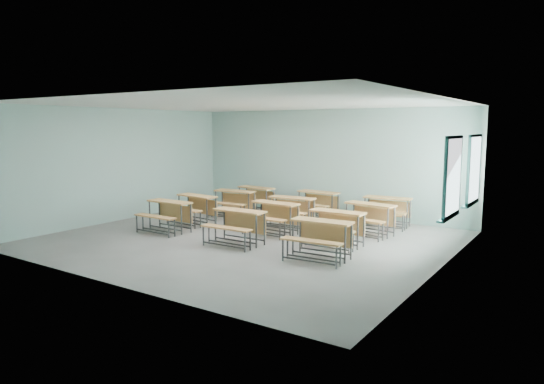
{
  "coord_description": "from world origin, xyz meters",
  "views": [
    {
      "loc": [
        6.78,
        -9.14,
        2.66
      ],
      "look_at": [
        -0.1,
        1.2,
        1.0
      ],
      "focal_mm": 32.0,
      "sensor_mm": 36.0,
      "label": 1
    }
  ],
  "objects_px": {
    "desk_unit_r1c1": "(273,213)",
    "desk_unit_r3c1": "(316,200)",
    "desk_unit_r1c0": "(194,205)",
    "desk_unit_r2c0": "(233,199)",
    "desk_unit_r2c2": "(368,214)",
    "desk_unit_r3c2": "(386,207)",
    "desk_unit_r1c2": "(335,223)",
    "desk_unit_r3c0": "(254,196)",
    "desk_unit_r0c0": "(167,211)",
    "desk_unit_r0c2": "(319,234)",
    "desk_unit_r0c1": "(237,222)",
    "desk_unit_r2c1": "(290,207)"
  },
  "relations": [
    {
      "from": "desk_unit_r1c0",
      "to": "desk_unit_r3c2",
      "type": "height_order",
      "value": "same"
    },
    {
      "from": "desk_unit_r2c2",
      "to": "desk_unit_r3c2",
      "type": "bearing_deg",
      "value": 97.81
    },
    {
      "from": "desk_unit_r2c2",
      "to": "desk_unit_r3c0",
      "type": "bearing_deg",
      "value": 172.63
    },
    {
      "from": "desk_unit_r2c0",
      "to": "desk_unit_r3c0",
      "type": "bearing_deg",
      "value": 82.09
    },
    {
      "from": "desk_unit_r2c1",
      "to": "desk_unit_r3c2",
      "type": "distance_m",
      "value": 2.59
    },
    {
      "from": "desk_unit_r0c2",
      "to": "desk_unit_r2c1",
      "type": "relative_size",
      "value": 0.98
    },
    {
      "from": "desk_unit_r1c2",
      "to": "desk_unit_r2c2",
      "type": "bearing_deg",
      "value": 82.58
    },
    {
      "from": "desk_unit_r0c2",
      "to": "desk_unit_r1c0",
      "type": "xyz_separation_m",
      "value": [
        -4.64,
        1.33,
        0.0
      ]
    },
    {
      "from": "desk_unit_r2c0",
      "to": "desk_unit_r3c0",
      "type": "distance_m",
      "value": 1.01
    },
    {
      "from": "desk_unit_r0c0",
      "to": "desk_unit_r1c1",
      "type": "height_order",
      "value": "same"
    },
    {
      "from": "desk_unit_r0c2",
      "to": "desk_unit_r3c2",
      "type": "bearing_deg",
      "value": 87.2
    },
    {
      "from": "desk_unit_r1c2",
      "to": "desk_unit_r1c0",
      "type": "bearing_deg",
      "value": 177.74
    },
    {
      "from": "desk_unit_r3c0",
      "to": "desk_unit_r3c2",
      "type": "bearing_deg",
      "value": 9.37
    },
    {
      "from": "desk_unit_r1c1",
      "to": "desk_unit_r1c2",
      "type": "distance_m",
      "value": 1.9
    },
    {
      "from": "desk_unit_r2c1",
      "to": "desk_unit_r3c0",
      "type": "relative_size",
      "value": 0.98
    },
    {
      "from": "desk_unit_r0c2",
      "to": "desk_unit_r3c2",
      "type": "distance_m",
      "value": 3.91
    },
    {
      "from": "desk_unit_r0c2",
      "to": "desk_unit_r3c0",
      "type": "relative_size",
      "value": 0.97
    },
    {
      "from": "desk_unit_r0c0",
      "to": "desk_unit_r3c2",
      "type": "distance_m",
      "value": 5.82
    },
    {
      "from": "desk_unit_r1c2",
      "to": "desk_unit_r3c0",
      "type": "distance_m",
      "value": 4.85
    },
    {
      "from": "desk_unit_r3c0",
      "to": "desk_unit_r0c1",
      "type": "bearing_deg",
      "value": -52.31
    },
    {
      "from": "desk_unit_r1c0",
      "to": "desk_unit_r3c2",
      "type": "distance_m",
      "value": 5.26
    },
    {
      "from": "desk_unit_r0c1",
      "to": "desk_unit_r3c1",
      "type": "xyz_separation_m",
      "value": [
        -0.03,
        3.85,
        0.0
      ]
    },
    {
      "from": "desk_unit_r1c2",
      "to": "desk_unit_r2c2",
      "type": "xyz_separation_m",
      "value": [
        0.18,
        1.44,
        0.0
      ]
    },
    {
      "from": "desk_unit_r0c1",
      "to": "desk_unit_r3c0",
      "type": "xyz_separation_m",
      "value": [
        -2.17,
        3.68,
        0.0
      ]
    },
    {
      "from": "desk_unit_r1c1",
      "to": "desk_unit_r3c1",
      "type": "height_order",
      "value": "same"
    },
    {
      "from": "desk_unit_r0c0",
      "to": "desk_unit_r0c1",
      "type": "distance_m",
      "value": 2.33
    },
    {
      "from": "desk_unit_r1c0",
      "to": "desk_unit_r2c0",
      "type": "xyz_separation_m",
      "value": [
        0.26,
        1.41,
        0.0
      ]
    },
    {
      "from": "desk_unit_r1c0",
      "to": "desk_unit_r3c1",
      "type": "bearing_deg",
      "value": 52.49
    },
    {
      "from": "desk_unit_r3c0",
      "to": "desk_unit_r0c0",
      "type": "bearing_deg",
      "value": -85.28
    },
    {
      "from": "desk_unit_r3c0",
      "to": "desk_unit_r3c2",
      "type": "height_order",
      "value": "same"
    },
    {
      "from": "desk_unit_r0c0",
      "to": "desk_unit_r0c2",
      "type": "bearing_deg",
      "value": -1.0
    },
    {
      "from": "desk_unit_r3c2",
      "to": "desk_unit_r1c1",
      "type": "bearing_deg",
      "value": -134.42
    },
    {
      "from": "desk_unit_r0c2",
      "to": "desk_unit_r1c1",
      "type": "distance_m",
      "value": 2.56
    },
    {
      "from": "desk_unit_r2c0",
      "to": "desk_unit_r3c1",
      "type": "distance_m",
      "value": 2.48
    },
    {
      "from": "desk_unit_r1c1",
      "to": "desk_unit_r3c1",
      "type": "bearing_deg",
      "value": 95.14
    },
    {
      "from": "desk_unit_r0c2",
      "to": "desk_unit_r2c1",
      "type": "distance_m",
      "value": 3.34
    },
    {
      "from": "desk_unit_r2c2",
      "to": "desk_unit_r3c1",
      "type": "height_order",
      "value": "same"
    },
    {
      "from": "desk_unit_r0c0",
      "to": "desk_unit_r1c1",
      "type": "bearing_deg",
      "value": 29.76
    },
    {
      "from": "desk_unit_r1c1",
      "to": "desk_unit_r2c2",
      "type": "xyz_separation_m",
      "value": [
        2.06,
        1.16,
        0.0
      ]
    },
    {
      "from": "desk_unit_r2c2",
      "to": "desk_unit_r1c2",
      "type": "bearing_deg",
      "value": -89.87
    },
    {
      "from": "desk_unit_r2c2",
      "to": "desk_unit_r3c2",
      "type": "xyz_separation_m",
      "value": [
        -0.01,
        1.29,
        0.0
      ]
    },
    {
      "from": "desk_unit_r3c0",
      "to": "desk_unit_r3c1",
      "type": "bearing_deg",
      "value": 11.6
    },
    {
      "from": "desk_unit_r0c2",
      "to": "desk_unit_r3c1",
      "type": "distance_m",
      "value": 4.49
    },
    {
      "from": "desk_unit_r0c1",
      "to": "desk_unit_r0c2",
      "type": "xyz_separation_m",
      "value": [
        2.16,
        -0.06,
        0.0
      ]
    },
    {
      "from": "desk_unit_r1c0",
      "to": "desk_unit_r1c2",
      "type": "bearing_deg",
      "value": 3.87
    },
    {
      "from": "desk_unit_r0c0",
      "to": "desk_unit_r3c0",
      "type": "bearing_deg",
      "value": 88.43
    },
    {
      "from": "desk_unit_r1c0",
      "to": "desk_unit_r2c2",
      "type": "bearing_deg",
      "value": 21.57
    },
    {
      "from": "desk_unit_r3c1",
      "to": "desk_unit_r2c1",
      "type": "bearing_deg",
      "value": -85.95
    },
    {
      "from": "desk_unit_r1c0",
      "to": "desk_unit_r1c1",
      "type": "bearing_deg",
      "value": 8.84
    },
    {
      "from": "desk_unit_r3c1",
      "to": "desk_unit_r3c2",
      "type": "relative_size",
      "value": 1.0
    }
  ]
}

